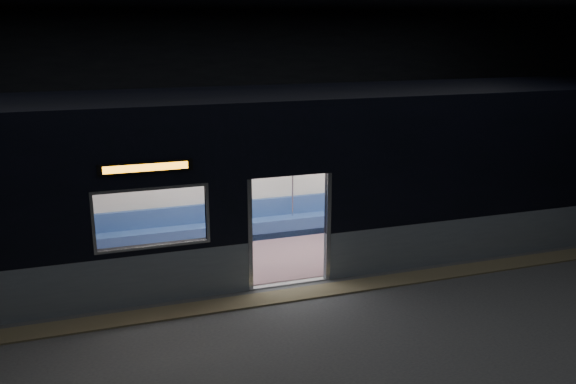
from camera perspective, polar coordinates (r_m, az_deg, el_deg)
station_floor at (r=10.40m, az=2.03°, el=-10.83°), size 24.00×14.00×0.01m
station_envelope at (r=9.39m, az=2.24°, el=9.72°), size 24.00×14.00×5.00m
tactile_strip at (r=10.86m, az=0.99°, el=-9.53°), size 22.80×0.50×0.03m
metro_car at (r=12.07m, az=-2.15°, el=2.20°), size 18.00×3.04×3.35m
passenger at (r=14.81m, az=11.97°, el=0.34°), size 0.49×0.79×1.49m
handbag at (r=14.61m, az=12.33°, el=-0.42°), size 0.40×0.37×0.17m
transit_map at (r=15.03m, az=12.20°, el=2.98°), size 0.97×0.03×0.63m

